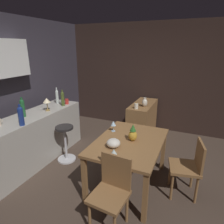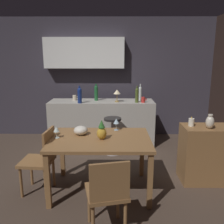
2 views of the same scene
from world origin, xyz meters
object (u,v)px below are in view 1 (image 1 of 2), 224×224
object	(u,v)px
sideboard_cabinet	(142,120)
pineapple_centerpiece	(133,134)
vase_ceramic_ivory	(145,103)
chair_near_window	(111,190)
wine_glass_right	(114,152)
pillar_candle_tall	(136,106)
counter_lamp	(47,101)
wine_glass_left	(113,124)
fruit_bowl	(113,143)
wine_bottle_clear	(57,96)
dining_table	(129,146)
wine_bottle_green	(23,107)
chair_by_doorway	(189,166)
wine_bottle_cobalt	(21,115)
cup_red	(67,102)
wine_bottle_olive	(63,98)
bar_stool	(65,143)

from	to	relation	value
sideboard_cabinet	pineapple_centerpiece	size ratio (longest dim) A/B	4.33
pineapple_centerpiece	vase_ceramic_ivory	size ratio (longest dim) A/B	1.29
sideboard_cabinet	chair_near_window	xyz separation A→B (m)	(-2.47, -0.32, 0.07)
wine_glass_right	pillar_candle_tall	xyz separation A→B (m)	(1.84, 0.29, 0.02)
counter_lamp	vase_ceramic_ivory	size ratio (longest dim) A/B	1.24
wine_glass_left	counter_lamp	distance (m)	1.37
chair_near_window	vase_ceramic_ivory	bearing A→B (deg)	5.80
sideboard_cabinet	wine_glass_left	size ratio (longest dim) A/B	6.42
pineapple_centerpiece	fruit_bowl	world-z (taller)	pineapple_centerpiece
wine_bottle_clear	pillar_candle_tall	bearing A→B (deg)	-70.35
wine_bottle_clear	counter_lamp	size ratio (longest dim) A/B	1.40
dining_table	fruit_bowl	xyz separation A→B (m)	(-0.27, 0.14, 0.14)
chair_near_window	wine_bottle_green	world-z (taller)	wine_bottle_green
chair_by_doorway	wine_bottle_cobalt	size ratio (longest dim) A/B	2.53
chair_by_doorway	vase_ceramic_ivory	distance (m)	1.76
wine_bottle_clear	counter_lamp	world-z (taller)	wine_bottle_clear
sideboard_cabinet	wine_glass_right	world-z (taller)	wine_glass_right
cup_red	pillar_candle_tall	world-z (taller)	cup_red
wine_glass_right	wine_bottle_green	xyz separation A→B (m)	(0.39, 1.85, 0.22)
wine_bottle_cobalt	pillar_candle_tall	size ratio (longest dim) A/B	2.46
vase_ceramic_ivory	pillar_candle_tall	bearing A→B (deg)	150.56
wine_glass_right	pillar_candle_tall	bearing A→B (deg)	8.96
wine_bottle_green	vase_ceramic_ivory	world-z (taller)	wine_bottle_green
chair_by_doorway	wine_bottle_olive	world-z (taller)	wine_bottle_olive
dining_table	fruit_bowl	world-z (taller)	fruit_bowl
pineapple_centerpiece	wine_bottle_clear	xyz separation A→B (m)	(0.69, 1.89, 0.21)
bar_stool	wine_glass_right	distance (m)	1.55
wine_glass_left	fruit_bowl	bearing A→B (deg)	-156.45
pineapple_centerpiece	pillar_candle_tall	xyz separation A→B (m)	(1.25, 0.33, 0.03)
cup_red	vase_ceramic_ivory	xyz separation A→B (m)	(0.73, -1.47, -0.04)
dining_table	bar_stool	size ratio (longest dim) A/B	1.92
chair_near_window	wine_glass_left	size ratio (longest dim) A/B	5.08
wine_glass_left	wine_bottle_cobalt	xyz separation A→B (m)	(-0.69, 1.22, 0.19)
dining_table	wine_bottle_olive	bearing A→B (deg)	69.11
wine_bottle_green	counter_lamp	size ratio (longest dim) A/B	1.40
dining_table	pillar_candle_tall	world-z (taller)	pillar_candle_tall
chair_near_window	vase_ceramic_ivory	size ratio (longest dim) A/B	4.43
chair_by_doorway	cup_red	size ratio (longest dim) A/B	7.74
wine_glass_right	fruit_bowl	xyz separation A→B (m)	(0.30, 0.13, -0.05)
pillar_candle_tall	pineapple_centerpiece	bearing A→B (deg)	-165.00
wine_glass_right	fruit_bowl	world-z (taller)	wine_glass_right
chair_by_doorway	pineapple_centerpiece	size ratio (longest dim) A/B	3.30
bar_stool	counter_lamp	world-z (taller)	counter_lamp
wine_bottle_cobalt	sideboard_cabinet	bearing A→B (deg)	-30.98
dining_table	wine_glass_left	bearing A→B (deg)	58.64
wine_bottle_clear	cup_red	distance (m)	0.24
pineapple_centerpiece	fruit_bowl	size ratio (longest dim) A/B	1.35
wine_glass_left	wine_bottle_cobalt	bearing A→B (deg)	119.48
cup_red	sideboard_cabinet	bearing A→B (deg)	-55.36
vase_ceramic_ivory	cup_red	bearing A→B (deg)	116.44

